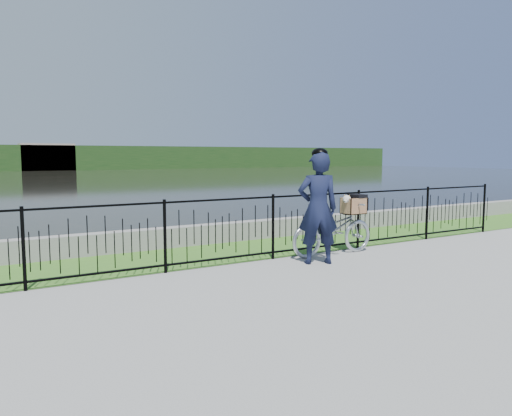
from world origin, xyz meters
TOP-DOWN VIEW (x-y plane):
  - ground at (0.00, 0.00)m, footprint 120.00×120.00m
  - grass_strip at (0.00, 2.60)m, footprint 60.00×2.00m
  - water at (0.00, 33.00)m, footprint 120.00×120.00m
  - quay_wall at (0.00, 3.60)m, footprint 60.00×0.30m
  - fence at (0.00, 1.60)m, footprint 14.00×0.06m
  - far_building_right at (6.00, 58.50)m, footprint 6.00×3.00m
  - bicycle_rig at (2.15, 1.34)m, footprint 1.80×0.63m
  - cyclist at (1.44, 0.91)m, footprint 0.80×0.68m

SIDE VIEW (x-z plane):
  - ground at x=0.00m, z-range 0.00..0.00m
  - water at x=0.00m, z-range 0.00..0.00m
  - grass_strip at x=0.00m, z-range 0.00..0.01m
  - quay_wall at x=0.00m, z-range 0.00..0.40m
  - bicycle_rig at x=2.15m, z-range -0.07..1.04m
  - fence at x=0.00m, z-range 0.00..1.15m
  - cyclist at x=1.44m, z-range -0.01..1.93m
  - far_building_right at x=6.00m, z-range 0.00..3.20m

